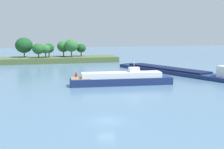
# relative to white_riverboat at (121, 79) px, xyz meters

# --- Properties ---
(ground_plane) EXTENTS (400.00, 400.00, 0.00)m
(ground_plane) POSITION_rel_white_riverboat_xyz_m (-10.02, -27.00, -1.41)
(ground_plane) COLOR slate
(treeline_island) EXTENTS (75.30, 13.46, 10.11)m
(treeline_island) POSITION_rel_white_riverboat_xyz_m (-21.80, 57.08, 1.24)
(treeline_island) COLOR #4C6038
(treeline_island) RESTS_ON ground
(white_riverboat) EXTENTS (24.38, 5.90, 5.51)m
(white_riverboat) POSITION_rel_white_riverboat_xyz_m (0.00, 0.00, 0.00)
(white_riverboat) COLOR navy
(white_riverboat) RESTS_ON ground
(cargo_barge) EXTENTS (21.62, 41.13, 5.65)m
(cargo_barge) POSITION_rel_white_riverboat_xyz_m (20.52, 15.15, -0.57)
(cargo_barge) COLOR navy
(cargo_barge) RESTS_ON ground
(channel_buoy_red) EXTENTS (0.70, 0.70, 1.90)m
(channel_buoy_red) POSITION_rel_white_riverboat_xyz_m (-9.00, 12.72, -0.60)
(channel_buoy_red) COLOR red
(channel_buoy_red) RESTS_ON ground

